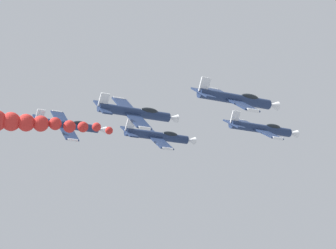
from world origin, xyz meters
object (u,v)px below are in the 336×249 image
at_px(airplane_lead, 262,129).
at_px(airplane_right_outer, 69,125).
at_px(airplane_right_inner, 236,99).
at_px(airplane_left_outer, 136,112).
at_px(airplane_left_inner, 158,136).

distance_m(airplane_lead, airplane_right_outer, 26.83).
distance_m(airplane_right_inner, airplane_left_outer, 12.51).
relative_size(airplane_left_inner, airplane_right_outer, 1.00).
height_order(airplane_lead, airplane_left_inner, airplane_left_inner).
xyz_separation_m(airplane_left_outer, airplane_right_outer, (-17.77, -1.96, 2.70)).
bearing_deg(airplane_right_outer, airplane_lead, 46.48).
height_order(airplane_left_inner, airplane_left_outer, airplane_left_outer).
distance_m(airplane_left_inner, airplane_right_inner, 18.28).
distance_m(airplane_right_inner, airplane_right_outer, 29.53).
xyz_separation_m(airplane_left_inner, airplane_right_inner, (18.28, 0.32, -0.13)).
xyz_separation_m(airplane_lead, airplane_right_inner, (9.47, -10.02, -0.29)).
height_order(airplane_left_outer, airplane_right_outer, airplane_right_outer).
relative_size(airplane_lead, airplane_left_outer, 1.00).
bearing_deg(airplane_right_inner, airplane_lead, 133.37).
xyz_separation_m(airplane_left_inner, airplane_left_outer, (8.18, -7.06, 0.01)).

